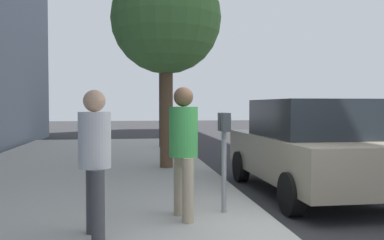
{
  "coord_description": "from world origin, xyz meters",
  "views": [
    {
      "loc": [
        -4.95,
        1.9,
        1.67
      ],
      "look_at": [
        1.15,
        1.01,
        1.45
      ],
      "focal_mm": 39.04,
      "sensor_mm": 36.0,
      "label": 1
    }
  ],
  "objects": [
    {
      "name": "pedestrian_bystander",
      "position": [
        -0.11,
        2.31,
        1.13
      ],
      "size": [
        0.51,
        0.37,
        1.69
      ],
      "rotation": [
        0.0,
        0.0,
        -1.32
      ],
      "color": "#47474C",
      "rests_on": "sidewalk_slab"
    },
    {
      "name": "traffic_signal",
      "position": [
        10.19,
        0.73,
        2.58
      ],
      "size": [
        0.24,
        0.44,
        3.6
      ],
      "color": "black",
      "rests_on": "sidewalk_slab"
    },
    {
      "name": "parked_sedan_near",
      "position": [
        2.38,
        -1.35,
        0.89
      ],
      "size": [
        4.41,
        1.99,
        1.77
      ],
      "color": "gray",
      "rests_on": "ground_plane"
    },
    {
      "name": "ground_plane",
      "position": [
        0.0,
        0.0,
        0.0
      ],
      "size": [
        80.0,
        80.0,
        0.0
      ],
      "primitive_type": "plane",
      "color": "#2B2B2D",
      "rests_on": "ground"
    },
    {
      "name": "pedestrian_at_meter",
      "position": [
        0.53,
        1.21,
        1.19
      ],
      "size": [
        0.53,
        0.38,
        1.76
      ],
      "rotation": [
        0.0,
        0.0,
        -1.39
      ],
      "color": "tan",
      "rests_on": "sidewalk_slab"
    },
    {
      "name": "parking_meter",
      "position": [
        0.79,
        0.6,
        1.17
      ],
      "size": [
        0.36,
        0.12,
        1.41
      ],
      "color": "gray",
      "rests_on": "sidewalk_slab"
    },
    {
      "name": "street_tree",
      "position": [
        5.19,
        1.05,
        3.73
      ],
      "size": [
        2.66,
        2.66,
        4.94
      ],
      "color": "brown",
      "rests_on": "sidewalk_slab"
    }
  ]
}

